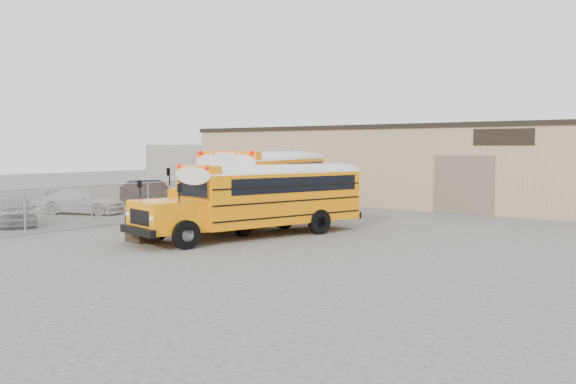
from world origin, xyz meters
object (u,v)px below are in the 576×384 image
Objects in this scene: car_white at (83,202)px; car_dark at (149,193)px; school_bus_right at (367,188)px; car_silver at (17,210)px; tarp_bundle at (142,221)px; school_bus_left at (311,174)px.

car_white is 4.81m from car_dark.
school_bus_right is 15.36m from car_silver.
school_bus_right is at bearing -75.98° from car_dark.
tarp_bundle is at bearing -117.90° from car_dark.
car_silver reaches higher than car_white.
school_bus_right is (6.29, -4.36, -0.28)m from school_bus_left.
tarp_bundle is (-3.56, -9.54, -0.88)m from school_bus_right.
car_dark reaches higher than tarp_bundle.
school_bus_left is 15.28m from car_silver.
car_silver is at bearing 177.93° from car_white.
tarp_bundle is 0.33× the size of car_white.
car_dark reaches higher than car_silver.
car_dark is at bearing -178.15° from school_bus_right.
school_bus_left reaches higher than car_silver.
car_silver is (-5.45, -14.22, -1.23)m from school_bus_left.
car_silver is 5.05m from car_white.
car_white is at bearing 157.05° from tarp_bundle.
school_bus_right reaches higher than car_dark.
car_dark is at bearing 42.55° from car_silver.
car_dark is at bearing 139.93° from tarp_bundle.
car_white is (-2.01, 4.64, -0.03)m from car_silver.
car_dark is (-14.36, -0.46, -0.86)m from school_bus_right.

